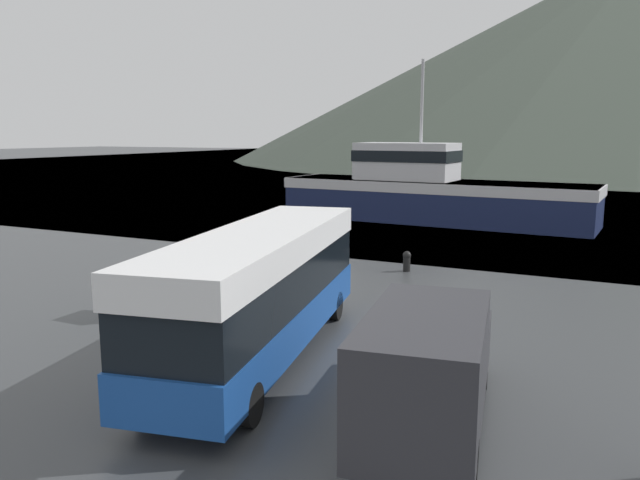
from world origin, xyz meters
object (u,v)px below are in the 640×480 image
object	(u,v)px
storage_bin	(136,293)
small_boat	(514,214)
tour_bus	(262,287)
fishing_boat	(430,191)
delivery_van	(429,365)

from	to	relation	value
storage_bin	small_boat	xyz separation A→B (m)	(7.41, 27.63, -0.21)
tour_bus	fishing_boat	world-z (taller)	fishing_boat
fishing_boat	tour_bus	bearing A→B (deg)	10.37
delivery_van	small_boat	distance (m)	31.28
fishing_boat	storage_bin	distance (m)	25.44
small_boat	tour_bus	bearing A→B (deg)	-128.32
fishing_boat	small_boat	world-z (taller)	fishing_boat
tour_bus	small_boat	bearing A→B (deg)	75.12
tour_bus	fishing_boat	xyz separation A→B (m)	(-3.26, 26.77, 0.10)
fishing_boat	delivery_van	bearing A→B (deg)	19.46
fishing_boat	small_boat	xyz separation A→B (m)	(5.10, 2.33, -1.46)
fishing_boat	small_boat	bearing A→B (deg)	117.93
tour_bus	fishing_boat	bearing A→B (deg)	85.69
fishing_boat	storage_bin	bearing A→B (deg)	-1.80
tour_bus	storage_bin	size ratio (longest dim) A/B	7.66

